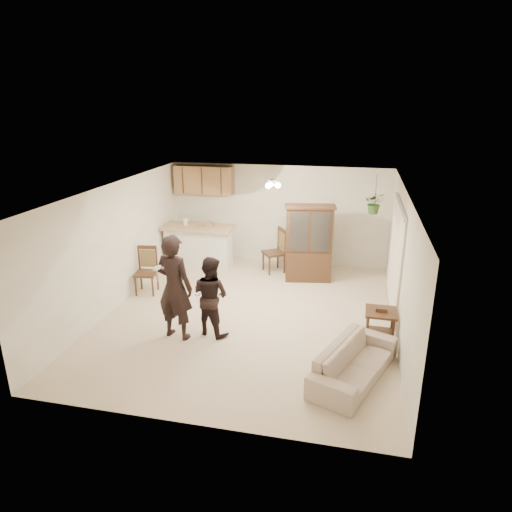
% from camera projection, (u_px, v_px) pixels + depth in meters
% --- Properties ---
extents(floor, '(6.50, 6.50, 0.00)m').
position_uv_depth(floor, '(250.00, 316.00, 8.98)').
color(floor, beige).
rests_on(floor, ground).
extents(ceiling, '(5.50, 6.50, 0.02)m').
position_uv_depth(ceiling, '(249.00, 190.00, 8.16)').
color(ceiling, white).
rests_on(ceiling, wall_back).
extents(wall_back, '(5.50, 0.02, 2.50)m').
position_uv_depth(wall_back, '(279.00, 215.00, 11.57)').
color(wall_back, white).
rests_on(wall_back, ground).
extents(wall_front, '(5.50, 0.02, 2.50)m').
position_uv_depth(wall_front, '(188.00, 340.00, 5.57)').
color(wall_front, white).
rests_on(wall_front, ground).
extents(wall_left, '(0.02, 6.50, 2.50)m').
position_uv_depth(wall_left, '(116.00, 246.00, 9.13)').
color(wall_left, white).
rests_on(wall_left, ground).
extents(wall_right, '(0.02, 6.50, 2.50)m').
position_uv_depth(wall_right, '(401.00, 267.00, 8.01)').
color(wall_right, white).
rests_on(wall_right, ground).
extents(breakfast_bar, '(1.60, 0.55, 1.00)m').
position_uv_depth(breakfast_bar, '(199.00, 249.00, 11.36)').
color(breakfast_bar, silver).
rests_on(breakfast_bar, floor).
extents(bar_top, '(1.75, 0.70, 0.08)m').
position_uv_depth(bar_top, '(198.00, 228.00, 11.18)').
color(bar_top, tan).
rests_on(bar_top, breakfast_bar).
extents(upper_cabinets, '(1.50, 0.34, 0.70)m').
position_uv_depth(upper_cabinets, '(204.00, 180.00, 11.51)').
color(upper_cabinets, brown).
rests_on(upper_cabinets, wall_back).
extents(vertical_blinds, '(0.06, 2.30, 2.10)m').
position_uv_depth(vertical_blinds, '(395.00, 258.00, 8.89)').
color(vertical_blinds, white).
rests_on(vertical_blinds, wall_right).
extents(ceiling_fixture, '(0.36, 0.36, 0.20)m').
position_uv_depth(ceiling_fixture, '(272.00, 184.00, 9.26)').
color(ceiling_fixture, '#F9E8BA').
rests_on(ceiling_fixture, ceiling).
extents(hanging_plant, '(0.43, 0.37, 0.48)m').
position_uv_depth(hanging_plant, '(375.00, 203.00, 10.12)').
color(hanging_plant, '#255522').
rests_on(hanging_plant, ceiling).
extents(plant_cord, '(0.01, 0.01, 0.65)m').
position_uv_depth(plant_cord, '(376.00, 189.00, 10.01)').
color(plant_cord, '#2A241E').
rests_on(plant_cord, ceiling).
extents(sofa, '(1.37, 2.01, 0.73)m').
position_uv_depth(sofa, '(355.00, 357.00, 6.87)').
color(sofa, beige).
rests_on(sofa, floor).
extents(adult, '(0.73, 0.56, 1.80)m').
position_uv_depth(adult, '(175.00, 290.00, 7.91)').
color(adult, black).
rests_on(adult, floor).
extents(child, '(0.79, 0.71, 1.35)m').
position_uv_depth(child, '(211.00, 299.00, 8.10)').
color(child, black).
rests_on(child, floor).
extents(china_hutch, '(1.19, 0.63, 1.79)m').
position_uv_depth(china_hutch, '(309.00, 244.00, 10.47)').
color(china_hutch, '#361F13').
rests_on(china_hutch, floor).
extents(side_table, '(0.54, 0.54, 0.65)m').
position_uv_depth(side_table, '(380.00, 326.00, 7.94)').
color(side_table, '#361F13').
rests_on(side_table, floor).
extents(chair_bar, '(0.51, 0.51, 1.03)m').
position_uv_depth(chair_bar, '(147.00, 280.00, 9.95)').
color(chair_bar, '#361F13').
rests_on(chair_bar, floor).
extents(chair_hutch_left, '(0.67, 0.67, 1.08)m').
position_uv_depth(chair_hutch_left, '(274.00, 260.00, 11.17)').
color(chair_hutch_left, '#361F13').
rests_on(chair_hutch_left, floor).
extents(chair_hutch_right, '(0.53, 0.53, 1.03)m').
position_uv_depth(chair_hutch_right, '(297.00, 262.00, 11.08)').
color(chair_hutch_right, '#361F13').
rests_on(chair_hutch_right, floor).
extents(controller_adult, '(0.08, 0.17, 0.05)m').
position_uv_depth(controller_adult, '(157.00, 268.00, 7.34)').
color(controller_adult, white).
rests_on(controller_adult, adult).
extents(controller_child, '(0.08, 0.13, 0.04)m').
position_uv_depth(controller_child, '(198.00, 294.00, 7.76)').
color(controller_child, white).
rests_on(controller_child, child).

